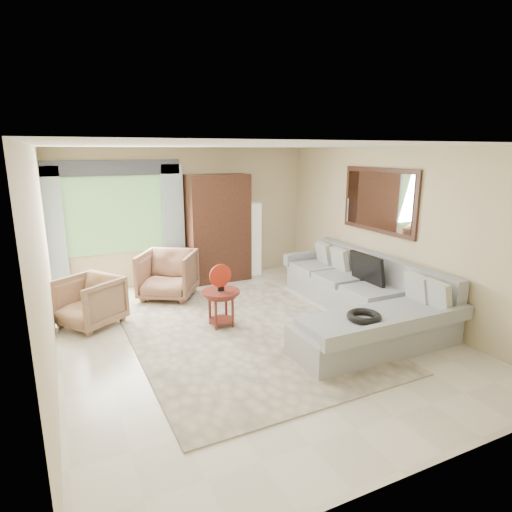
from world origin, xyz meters
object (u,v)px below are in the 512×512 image
sectional_sofa (361,301)px  armchair_left (89,302)px  armchair_right (168,275)px  potted_plant (80,291)px  coffee_table (221,308)px  floor_lamp (254,239)px  armoire (218,228)px  tv_screen (367,269)px

sectional_sofa → armchair_left: sectional_sofa is taller
armchair_right → potted_plant: 1.46m
coffee_table → potted_plant: size_ratio=1.12×
armchair_left → potted_plant: armchair_left is taller
floor_lamp → armoire: bearing=-175.7°
tv_screen → armchair_right: tv_screen is taller
armoire → floor_lamp: size_ratio=1.40×
sectional_sofa → floor_lamp: 3.03m
coffee_table → floor_lamp: floor_lamp is taller
coffee_table → armchair_left: size_ratio=0.68×
armchair_left → armoire: size_ratio=0.39×
armchair_left → armoire: armoire is taller
coffee_table → floor_lamp: bearing=55.1°
armchair_right → sectional_sofa: bearing=-10.5°
potted_plant → armchair_right: bearing=-10.4°
tv_screen → coffee_table: bearing=169.7°
coffee_table → sectional_sofa: bearing=-17.3°
sectional_sofa → floor_lamp: size_ratio=2.31×
armchair_left → floor_lamp: 3.67m
coffee_table → armchair_left: 1.96m
sectional_sofa → coffee_table: (-2.05, 0.64, 0.01)m
tv_screen → armoire: 3.09m
coffee_table → armchair_left: (-1.74, 0.89, 0.08)m
floor_lamp → armchair_right: bearing=-160.6°
potted_plant → floor_lamp: bearing=7.3°
coffee_table → armoire: bearing=70.1°
armchair_right → tv_screen: bearing=-4.7°
sectional_sofa → coffee_table: sectional_sofa is taller
tv_screen → armoire: (-1.50, 2.68, 0.33)m
potted_plant → armchair_left: bearing=-86.2°
potted_plant → coffee_table: bearing=-46.1°
tv_screen → armchair_right: 3.39m
tv_screen → sectional_sofa: bearing=-141.0°
armchair_right → armoire: (1.20, 0.64, 0.63)m
tv_screen → floor_lamp: 2.83m
armchair_left → armchair_right: (1.36, 0.73, 0.05)m
tv_screen → floor_lamp: bearing=104.3°
tv_screen → armchair_left: size_ratio=0.91×
armchair_right → floor_lamp: (2.00, 0.70, 0.33)m
sectional_sofa → armchair_left: (-3.79, 1.52, 0.09)m
armchair_left → potted_plant: bearing=149.3°
armoire → coffee_table: bearing=-109.9°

